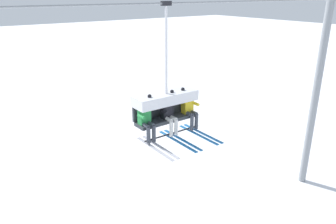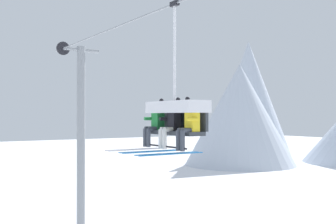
{
  "view_description": "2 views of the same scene",
  "coord_description": "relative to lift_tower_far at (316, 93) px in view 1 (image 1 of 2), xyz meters",
  "views": [
    {
      "loc": [
        -4.08,
        -8.12,
        9.52
      ],
      "look_at": [
        1.14,
        -0.9,
        6.24
      ],
      "focal_mm": 35.0,
      "sensor_mm": 36.0,
      "label": 1
    },
    {
      "loc": [
        9.94,
        -6.73,
        6.4
      ],
      "look_at": [
        1.02,
        -0.91,
        6.5
      ],
      "focal_mm": 45.0,
      "sensor_mm": 36.0,
      "label": 2
    }
  ],
  "objects": [
    {
      "name": "chairlift_chair",
      "position": [
        -9.5,
        -0.71,
        1.59
      ],
      "size": [
        1.97,
        0.74,
        3.68
      ],
      "color": "#33383D"
    },
    {
      "name": "lift_tower_far",
      "position": [
        0.0,
        0.0,
        0.0
      ],
      "size": [
        0.36,
        1.88,
        9.52
      ],
      "color": "gray",
      "rests_on": "ground_plane"
    },
    {
      "name": "skier_yellow",
      "position": [
        -8.73,
        -0.93,
        1.28
      ],
      "size": [
        0.48,
        1.7,
        1.34
      ],
      "color": "yellow"
    },
    {
      "name": "skier_black",
      "position": [
        -9.5,
        -0.93,
        1.28
      ],
      "size": [
        0.48,
        1.7,
        1.34
      ],
      "color": "black"
    },
    {
      "name": "lift_cable",
      "position": [
        -8.94,
        -0.78,
        4.31
      ],
      "size": [
        19.88,
        0.05,
        0.05
      ],
      "color": "gray"
    },
    {
      "name": "skier_green",
      "position": [
        -10.27,
        -0.93,
        1.28
      ],
      "size": [
        0.48,
        1.7,
        1.34
      ],
      "color": "#23843D"
    }
  ]
}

